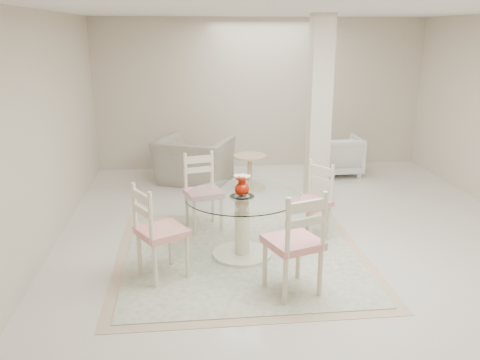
{
  "coord_description": "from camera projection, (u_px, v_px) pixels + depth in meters",
  "views": [
    {
      "loc": [
        -1.4,
        -5.72,
        2.48
      ],
      "look_at": [
        -0.8,
        -0.26,
        0.85
      ],
      "focal_mm": 38.0,
      "sensor_mm": 36.0,
      "label": 1
    }
  ],
  "objects": [
    {
      "name": "area_rug",
      "position": [
        242.0,
        256.0,
        5.78
      ],
      "size": [
        2.83,
        2.83,
        0.02
      ],
      "color": "tan",
      "rests_on": "ground"
    },
    {
      "name": "recliner_taupe",
      "position": [
        194.0,
        161.0,
        8.48
      ],
      "size": [
        1.46,
        1.38,
        0.75
      ],
      "primitive_type": "imported",
      "rotation": [
        0.0,
        0.0,
        2.74
      ],
      "color": "gray",
      "rests_on": "ground"
    },
    {
      "name": "red_vase",
      "position": [
        242.0,
        186.0,
        5.54
      ],
      "size": [
        0.19,
        0.16,
        0.25
      ],
      "color": "#9E1804",
      "rests_on": "dining_table"
    },
    {
      "name": "armchair_white",
      "position": [
        339.0,
        155.0,
        9.0
      ],
      "size": [
        0.75,
        0.77,
        0.68
      ],
      "primitive_type": "imported",
      "rotation": [
        0.0,
        0.0,
        3.17
      ],
      "color": "white",
      "rests_on": "ground"
    },
    {
      "name": "ground",
      "position": [
        302.0,
        237.0,
        6.3
      ],
      "size": [
        7.0,
        7.0,
        0.0
      ],
      "primitive_type": "plane",
      "color": "silver",
      "rests_on": "ground"
    },
    {
      "name": "dining_chair_east",
      "position": [
        314.0,
        196.0,
        6.13
      ],
      "size": [
        0.58,
        0.58,
        1.05
      ],
      "rotation": [
        0.0,
        0.0,
        -0.96
      ],
      "color": "beige",
      "rests_on": "ground"
    },
    {
      "name": "side_table",
      "position": [
        250.0,
        173.0,
        8.18
      ],
      "size": [
        0.53,
        0.53,
        0.56
      ],
      "color": "#D3B582",
      "rests_on": "ground"
    },
    {
      "name": "room_shell",
      "position": [
        307.0,
        87.0,
        5.78
      ],
      "size": [
        6.02,
        7.02,
        2.71
      ],
      "color": "beige",
      "rests_on": "ground"
    },
    {
      "name": "dining_table",
      "position": [
        242.0,
        226.0,
        5.67
      ],
      "size": [
        1.26,
        1.26,
        0.73
      ],
      "rotation": [
        0.0,
        0.0,
        0.43
      ],
      "color": "beige",
      "rests_on": "ground"
    },
    {
      "name": "dining_chair_north",
      "position": [
        202.0,
        186.0,
        6.46
      ],
      "size": [
        0.53,
        0.53,
        1.08
      ],
      "rotation": [
        0.0,
        0.0,
        0.25
      ],
      "color": "beige",
      "rests_on": "ground"
    },
    {
      "name": "column",
      "position": [
        319.0,
        112.0,
        7.21
      ],
      "size": [
        0.3,
        0.3,
        2.7
      ],
      "primitive_type": "cube",
      "color": "beige",
      "rests_on": "ground"
    },
    {
      "name": "dining_chair_south",
      "position": [
        297.0,
        236.0,
        4.75
      ],
      "size": [
        0.61,
        0.61,
        1.18
      ],
      "rotation": [
        0.0,
        0.0,
        3.49
      ],
      "color": "beige",
      "rests_on": "ground"
    },
    {
      "name": "dining_chair_west",
      "position": [
        155.0,
        225.0,
        5.11
      ],
      "size": [
        0.61,
        0.61,
        1.12
      ],
      "rotation": [
        0.0,
        0.0,
        2.09
      ],
      "color": "beige",
      "rests_on": "ground"
    }
  ]
}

